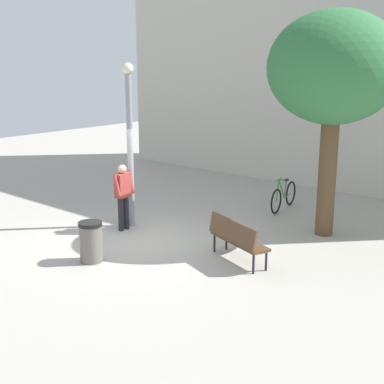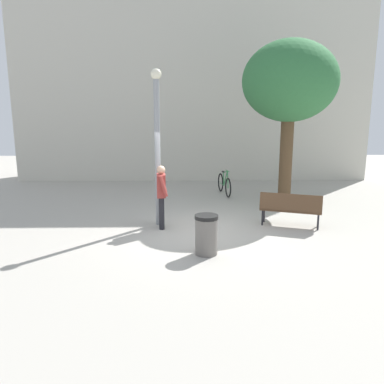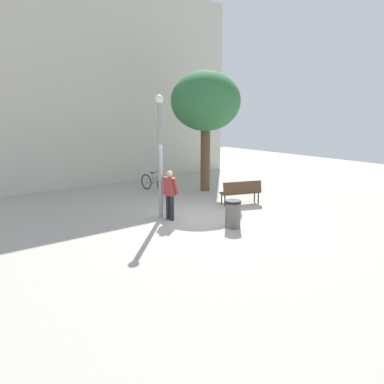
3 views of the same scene
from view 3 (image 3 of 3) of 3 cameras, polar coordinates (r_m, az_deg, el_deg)
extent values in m
plane|color=#A8A399|center=(13.14, 1.47, -3.84)|extent=(36.00, 36.00, 0.00)
cube|color=beige|center=(20.05, -14.95, 15.04)|extent=(15.57, 2.00, 9.50)
cylinder|color=gray|center=(12.76, -4.78, 4.46)|extent=(0.15, 0.15, 3.84)
sphere|color=#F2EACC|center=(12.64, -4.95, 13.66)|extent=(0.28, 0.28, 0.28)
cylinder|color=#232328|center=(12.87, -3.59, -2.25)|extent=(0.14, 0.14, 0.85)
cylinder|color=#232328|center=(12.72, -3.02, -2.41)|extent=(0.14, 0.14, 0.85)
cube|color=#9E3833|center=(12.63, -3.35, 0.86)|extent=(0.25, 0.42, 0.60)
sphere|color=tan|center=(12.56, -3.37, 2.69)|extent=(0.22, 0.22, 0.22)
cylinder|color=#9E3833|center=(12.85, -3.89, 1.18)|extent=(0.24, 0.11, 0.55)
cylinder|color=#9E3833|center=(12.47, -2.45, 0.86)|extent=(0.24, 0.11, 0.55)
cube|color=#513823|center=(15.06, 7.22, -0.08)|extent=(1.66, 0.95, 0.06)
cube|color=#513823|center=(14.84, 7.56, 0.72)|extent=(1.55, 0.65, 0.44)
cylinder|color=black|center=(14.96, 4.45, -1.04)|extent=(0.05, 0.05, 0.42)
cylinder|color=black|center=(15.57, 9.32, -0.64)|extent=(0.05, 0.05, 0.42)
cylinder|color=black|center=(14.68, 4.94, -1.31)|extent=(0.05, 0.05, 0.42)
cylinder|color=black|center=(15.30, 9.88, -0.89)|extent=(0.05, 0.05, 0.42)
cylinder|color=brown|center=(17.29, 1.99, 5.02)|extent=(0.43, 0.43, 2.93)
ellipsoid|color=#306E3C|center=(17.16, 2.06, 13.45)|extent=(3.06, 3.06, 2.60)
torus|color=black|center=(16.99, -4.43, 1.07)|extent=(0.16, 0.71, 0.71)
torus|color=black|center=(17.80, -6.83, 1.53)|extent=(0.16, 0.71, 0.71)
cylinder|color=#338447|center=(17.20, -5.27, 2.16)|extent=(0.11, 0.50, 0.64)
cylinder|color=#338447|center=(17.20, -5.40, 2.95)|extent=(0.12, 0.58, 0.18)
cylinder|color=#338447|center=(17.42, -5.89, 2.03)|extent=(0.06, 0.14, 0.48)
cylinder|color=#338447|center=(17.62, -6.30, 1.35)|extent=(0.11, 0.50, 0.04)
cylinder|color=#338447|center=(16.98, -4.60, 2.04)|extent=(0.06, 0.17, 0.63)
cube|color=black|center=(17.42, -6.02, 2.90)|extent=(0.11, 0.21, 0.04)
cylinder|color=#338447|center=(16.98, -4.76, 3.09)|extent=(0.10, 0.44, 0.03)
cylinder|color=#66605B|center=(12.03, 6.13, -3.47)|extent=(0.48, 0.48, 0.79)
cylinder|color=black|center=(11.92, 6.18, -1.45)|extent=(0.51, 0.51, 0.08)
camera|label=1|loc=(16.66, 47.34, 10.24)|focal=49.44mm
camera|label=2|loc=(7.69, 48.49, 3.39)|focal=35.75mm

